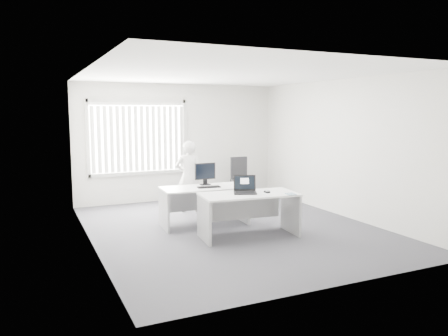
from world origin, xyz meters
name	(u,v)px	position (x,y,z in m)	size (l,w,h in m)	color
ground	(232,228)	(0.00, 0.00, 0.00)	(6.00, 6.00, 0.00)	#4D4C54
wall_back	(179,142)	(0.00, 3.00, 1.40)	(5.00, 0.02, 2.80)	silver
wall_front	(341,174)	(0.00, -3.00, 1.40)	(5.00, 0.02, 2.80)	silver
wall_left	(89,159)	(-2.50, 0.00, 1.40)	(0.02, 6.00, 2.80)	silver
wall_right	(342,148)	(2.50, 0.00, 1.40)	(0.02, 6.00, 2.80)	silver
ceiling	(232,74)	(0.00, 0.00, 2.80)	(5.00, 6.00, 0.02)	white
window	(138,137)	(-1.00, 2.96, 1.55)	(2.32, 0.06, 1.76)	#B4B4B0
blinds	(139,139)	(-1.00, 2.90, 1.52)	(2.20, 0.10, 1.50)	white
desk_near	(249,206)	(0.03, -0.61, 0.54)	(1.71, 0.93, 0.75)	white
desk_far	(204,198)	(-0.38, 0.43, 0.53)	(1.64, 0.84, 0.73)	white
office_chair	(241,186)	(1.38, 2.35, 0.32)	(0.61, 0.61, 1.03)	black
person	(189,176)	(-0.26, 1.60, 0.77)	(0.56, 0.37, 1.53)	silver
laptop	(245,185)	(-0.03, -0.58, 0.90)	(0.38, 0.34, 0.30)	black
paper_sheet	(271,193)	(0.37, -0.75, 0.75)	(0.28, 0.20, 0.00)	white
mouse	(267,191)	(0.34, -0.68, 0.78)	(0.06, 0.11, 0.05)	#ABABAD
booklet	(291,194)	(0.64, -0.96, 0.76)	(0.14, 0.20, 0.01)	silver
keyboard	(209,187)	(-0.33, 0.33, 0.74)	(0.43, 0.14, 0.02)	black
monitor	(205,174)	(-0.27, 0.65, 0.94)	(0.42, 0.13, 0.42)	black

